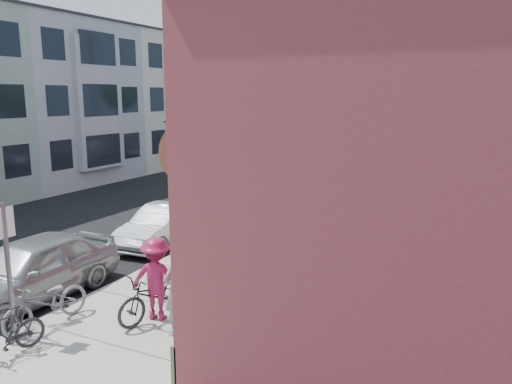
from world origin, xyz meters
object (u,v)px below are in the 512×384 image
at_px(cyclist, 157,278).
at_px(sign_post, 7,259).
at_px(parked_bike_b, 46,302).
at_px(car_4, 321,164).
at_px(car_0, 30,270).
at_px(car_1, 162,225).
at_px(patio_chair_b, 243,305).
at_px(parked_bike_a, 4,333).
at_px(tree_bare, 289,138).
at_px(parking_meter_far, 288,184).
at_px(utility_pole_near, 255,83).
at_px(car_3, 289,174).
at_px(bus, 317,138).
at_px(tree_leafy_mid, 332,90).
at_px(patron_grey, 177,290).
at_px(parking_meter_near, 186,225).
at_px(patio_chair_a, 258,293).
at_px(car_2, 226,193).
at_px(patron_green, 234,269).
at_px(tree_leafy_far, 378,88).

bearing_deg(cyclist, sign_post, 30.08).
relative_size(parked_bike_b, car_4, 0.50).
xyz_separation_m(car_0, car_1, (0.00, 5.31, -0.14)).
bearing_deg(car_1, parked_bike_b, -79.58).
bearing_deg(patio_chair_b, parked_bike_a, -144.21).
relative_size(cyclist, car_1, 0.46).
relative_size(tree_bare, car_1, 1.53).
xyz_separation_m(parking_meter_far, cyclist, (2.13, -12.62, 0.09)).
bearing_deg(utility_pole_near, car_3, 102.11).
relative_size(car_0, car_1, 1.18).
bearing_deg(bus, utility_pole_near, -75.17).
xyz_separation_m(car_3, car_4, (0.00, 5.33, -0.13)).
bearing_deg(car_0, car_3, 89.48).
relative_size(tree_leafy_mid, patron_grey, 3.79).
height_order(patron_grey, parked_bike_a, patron_grey).
bearing_deg(parked_bike_a, parking_meter_near, 109.91).
bearing_deg(sign_post, parked_bike_b, 78.81).
height_order(utility_pole_near, tree_leafy_mid, utility_pole_near).
relative_size(patio_chair_a, car_1, 0.22).
xyz_separation_m(patio_chair_b, car_4, (-5.40, 21.12, 0.07)).
xyz_separation_m(parking_meter_far, parked_bike_b, (0.24, -13.95, -0.31)).
bearing_deg(sign_post, car_2, 99.34).
bearing_deg(patio_chair_a, utility_pole_near, 106.94).
xyz_separation_m(tree_bare, patron_green, (2.85, -10.12, -2.09)).
distance_m(patron_grey, car_4, 22.47).
height_order(sign_post, car_2, sign_post).
xyz_separation_m(tree_leafy_far, car_3, (-2.00, -11.42, -4.69)).
relative_size(parking_meter_near, car_2, 0.23).
relative_size(utility_pole_near, parked_bike_b, 5.01).
height_order(tree_leafy_far, patron_grey, tree_leafy_far).
height_order(parking_meter_near, tree_leafy_far, tree_leafy_far).
distance_m(tree_leafy_far, car_1, 23.34).
height_order(parking_meter_near, cyclist, cyclist).
bearing_deg(cyclist, patio_chair_b, -178.57).
relative_size(patio_chair_b, patron_green, 0.45).
xyz_separation_m(patio_chair_a, car_4, (-5.39, 20.37, 0.07)).
height_order(patio_chair_b, cyclist, cyclist).
distance_m(utility_pole_near, car_1, 6.36).
relative_size(parking_meter_near, parking_meter_far, 1.00).
height_order(parking_meter_near, car_4, parking_meter_near).
xyz_separation_m(patio_chair_b, car_3, (-5.40, 15.80, 0.20)).
xyz_separation_m(parking_meter_near, tree_leafy_far, (0.55, 23.44, 4.50)).
distance_m(tree_leafy_far, patron_grey, 28.57).
distance_m(patio_chair_a, car_3, 15.99).
xyz_separation_m(tree_leafy_far, cyclist, (1.58, -27.75, -4.41)).
height_order(parking_meter_far, bus, bus).
bearing_deg(bus, tree_leafy_far, -8.89).
bearing_deg(patron_grey, parked_bike_a, -32.40).
height_order(car_0, car_2, car_0).
height_order(utility_pole_near, patio_chair_a, utility_pole_near).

